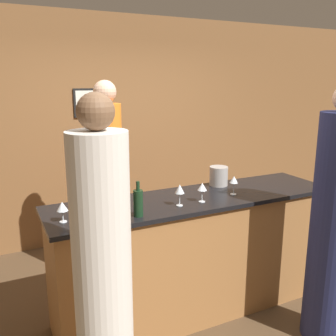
% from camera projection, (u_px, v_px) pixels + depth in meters
% --- Properties ---
extents(ground_plane, '(14.00, 14.00, 0.00)m').
position_uv_depth(ground_plane, '(194.00, 308.00, 3.40)').
color(ground_plane, '#4C3823').
extents(back_wall, '(8.00, 0.08, 2.80)m').
position_uv_depth(back_wall, '(120.00, 129.00, 4.77)').
color(back_wall, brown).
rests_on(back_wall, ground_plane).
extents(bar_counter, '(2.50, 0.66, 1.06)m').
position_uv_depth(bar_counter, '(195.00, 254.00, 3.27)').
color(bar_counter, '#996638').
rests_on(bar_counter, ground_plane).
extents(bartender, '(0.28, 0.28, 2.02)m').
position_uv_depth(bartender, '(109.00, 192.00, 3.59)').
color(bartender, orange).
rests_on(bartender, ground_plane).
extents(guest_0, '(0.34, 0.34, 1.99)m').
position_uv_depth(guest_0, '(333.00, 227.00, 2.84)').
color(guest_0, '#1E234C').
rests_on(guest_0, ground_plane).
extents(guest_1, '(0.32, 0.32, 1.96)m').
position_uv_depth(guest_1, '(103.00, 283.00, 2.08)').
color(guest_1, silver).
rests_on(guest_1, ground_plane).
extents(wine_bottle_0, '(0.07, 0.07, 0.31)m').
position_uv_depth(wine_bottle_0, '(118.00, 193.00, 2.84)').
color(wine_bottle_0, black).
rests_on(wine_bottle_0, bar_counter).
extents(wine_bottle_1, '(0.07, 0.07, 0.26)m').
position_uv_depth(wine_bottle_1, '(138.00, 203.00, 2.68)').
color(wine_bottle_1, black).
rests_on(wine_bottle_1, bar_counter).
extents(ice_bucket, '(0.17, 0.17, 0.18)m').
position_uv_depth(ice_bucket, '(219.00, 176.00, 3.47)').
color(ice_bucket, '#9E9993').
rests_on(ice_bucket, bar_counter).
extents(wine_glass_0, '(0.07, 0.07, 0.16)m').
position_uv_depth(wine_glass_0, '(234.00, 180.00, 3.18)').
color(wine_glass_0, silver).
rests_on(wine_glass_0, bar_counter).
extents(wine_glass_1, '(0.07, 0.07, 0.17)m').
position_uv_depth(wine_glass_1, '(180.00, 190.00, 2.90)').
color(wine_glass_1, silver).
rests_on(wine_glass_1, bar_counter).
extents(wine_glass_2, '(0.08, 0.08, 0.15)m').
position_uv_depth(wine_glass_2, '(62.00, 207.00, 2.57)').
color(wine_glass_2, silver).
rests_on(wine_glass_2, bar_counter).
extents(wine_glass_3, '(0.08, 0.08, 0.16)m').
position_uv_depth(wine_glass_3, '(202.00, 187.00, 2.99)').
color(wine_glass_3, silver).
rests_on(wine_glass_3, bar_counter).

